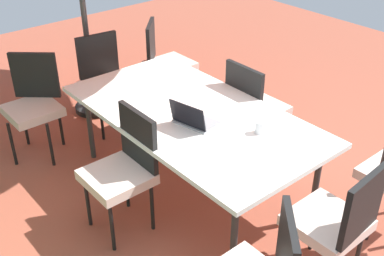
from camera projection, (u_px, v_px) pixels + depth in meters
The scene contains 10 objects.
ground_plane at pixel (192, 186), 4.31m from camera, with size 10.00×10.00×0.02m, color #9E4C38.
dining_table at pixel (192, 117), 3.94m from camera, with size 2.24×1.19×0.75m.
chair_north at pixel (124, 167), 3.59m from camera, with size 0.46×0.46×0.98m.
chair_northeast at pixel (34, 101), 4.50m from camera, with size 0.59×0.59×0.98m.
chair_south at pixel (254, 105), 4.44m from camera, with size 0.46×0.46×0.98m.
chair_southeast at pixel (165, 60), 5.36m from camera, with size 0.59×0.59×0.98m.
chair_west at pixel (337, 220), 3.09m from camera, with size 0.48×0.46×0.98m.
chair_east at pixel (105, 78), 4.95m from camera, with size 0.49×0.48×0.98m.
laptop at pixel (193, 119), 3.72m from camera, with size 0.37×0.31×0.21m.
cup at pixel (260, 127), 3.62m from camera, with size 0.07×0.07×0.10m, color white.
Camera 1 is at (-2.63, 2.21, 2.64)m, focal length 44.82 mm.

